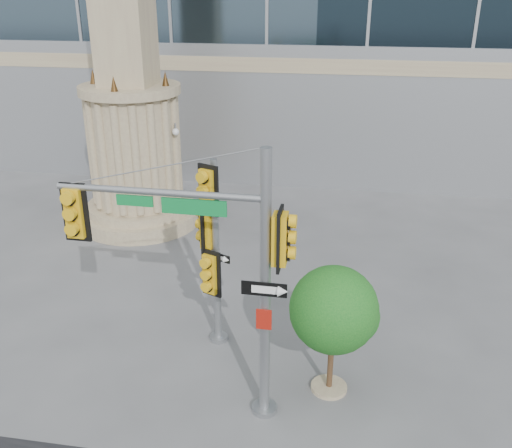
# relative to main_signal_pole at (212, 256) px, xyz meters

# --- Properties ---
(ground) EXTENTS (120.00, 120.00, 0.00)m
(ground) POSITION_rel_main_signal_pole_xyz_m (0.85, 0.36, -3.56)
(ground) COLOR #545456
(ground) RESTS_ON ground
(monument) EXTENTS (4.40, 4.40, 16.60)m
(monument) POSITION_rel_main_signal_pole_xyz_m (-5.15, 9.36, 1.95)
(monument) COLOR gray
(monument) RESTS_ON ground
(main_signal_pole) EXTENTS (4.46, 0.54, 5.75)m
(main_signal_pole) POSITION_rel_main_signal_pole_xyz_m (0.00, 0.00, 0.00)
(main_signal_pole) COLOR slate
(main_signal_pole) RESTS_ON ground
(secondary_signal_pole) EXTENTS (0.81, 0.79, 4.76)m
(secondary_signal_pole) POSITION_rel_main_signal_pole_xyz_m (-0.59, 2.28, -0.77)
(secondary_signal_pole) COLOR slate
(secondary_signal_pole) RESTS_ON ground
(street_tree) EXTENTS (1.93, 1.88, 3.00)m
(street_tree) POSITION_rel_main_signal_pole_xyz_m (2.39, 0.93, -1.59)
(street_tree) COLOR gray
(street_tree) RESTS_ON ground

